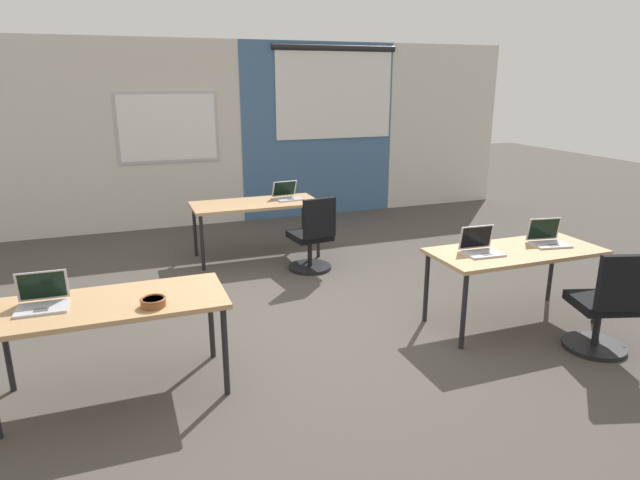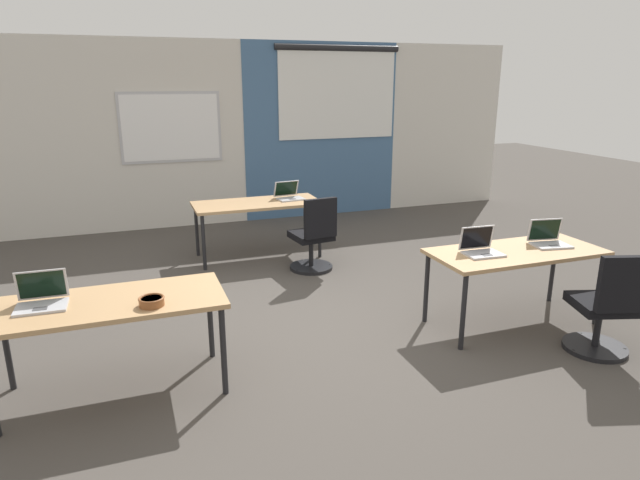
# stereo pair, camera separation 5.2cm
# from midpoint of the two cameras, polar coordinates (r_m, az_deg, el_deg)

# --- Properties ---
(ground_plane) EXTENTS (24.00, 24.00, 0.00)m
(ground_plane) POSITION_cam_midpoint_polar(r_m,az_deg,el_deg) (5.24, -0.84, -8.72)
(ground_plane) COLOR #47423D
(back_wall_assembly) EXTENTS (10.00, 0.27, 2.80)m
(back_wall_assembly) POSITION_cam_midpoint_polar(r_m,az_deg,el_deg) (8.85, -10.00, 10.89)
(back_wall_assembly) COLOR silver
(back_wall_assembly) RESTS_ON ground
(desk_near_left) EXTENTS (1.60, 0.70, 0.72)m
(desk_near_left) POSITION_cam_midpoint_polar(r_m,az_deg,el_deg) (4.17, -21.29, -6.76)
(desk_near_left) COLOR tan
(desk_near_left) RESTS_ON ground
(desk_near_right) EXTENTS (1.60, 0.70, 0.72)m
(desk_near_right) POSITION_cam_midpoint_polar(r_m,az_deg,el_deg) (5.34, 19.39, -1.56)
(desk_near_right) COLOR tan
(desk_near_right) RESTS_ON ground
(desk_far_center) EXTENTS (1.60, 0.70, 0.72)m
(desk_far_center) POSITION_cam_midpoint_polar(r_m,az_deg,el_deg) (7.03, -6.93, 3.43)
(desk_far_center) COLOR tan
(desk_far_center) RESTS_ON ground
(laptop_near_left_end) EXTENTS (0.34, 0.28, 0.24)m
(laptop_near_left_end) POSITION_cam_midpoint_polar(r_m,az_deg,el_deg) (4.23, -27.24, -5.59)
(laptop_near_left_end) COLOR #B7B7BC
(laptop_near_left_end) RESTS_ON desk_near_left
(laptop_near_right_inner) EXTENTS (0.34, 0.29, 0.24)m
(laptop_near_right_inner) POSITION_cam_midpoint_polar(r_m,az_deg,el_deg) (5.11, 16.10, -0.78)
(laptop_near_right_inner) COLOR #B7B7BC
(laptop_near_right_inner) RESTS_ON desk_near_right
(laptop_far_right) EXTENTS (0.36, 0.35, 0.23)m
(laptop_far_right) POSITION_cam_midpoint_polar(r_m,az_deg,el_deg) (7.17, -3.61, 4.66)
(laptop_far_right) COLOR #B7B7BC
(laptop_far_right) RESTS_ON desk_far_center
(chair_far_right) EXTENTS (0.52, 0.56, 0.92)m
(chair_far_right) POSITION_cam_midpoint_polar(r_m,az_deg,el_deg) (6.52, -1.02, -0.05)
(chair_far_right) COLOR black
(chair_far_right) RESTS_ON ground
(laptop_near_right_end) EXTENTS (0.37, 0.32, 0.24)m
(laptop_near_right_end) POSITION_cam_midpoint_polar(r_m,az_deg,el_deg) (5.59, 22.37, 0.09)
(laptop_near_right_end) COLOR #B7B7BC
(laptop_near_right_end) RESTS_ON desk_near_right
(chair_near_right_end) EXTENTS (0.55, 0.60, 0.92)m
(chair_near_right_end) POSITION_cam_midpoint_polar(r_m,az_deg,el_deg) (5.13, 27.23, -6.59)
(chair_near_right_end) COLOR black
(chair_near_right_end) RESTS_ON ground
(snack_bowl) EXTENTS (0.18, 0.18, 0.06)m
(snack_bowl) POSITION_cam_midpoint_polar(r_m,az_deg,el_deg) (3.96, -17.32, -6.13)
(snack_bowl) COLOR brown
(snack_bowl) RESTS_ON desk_near_left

